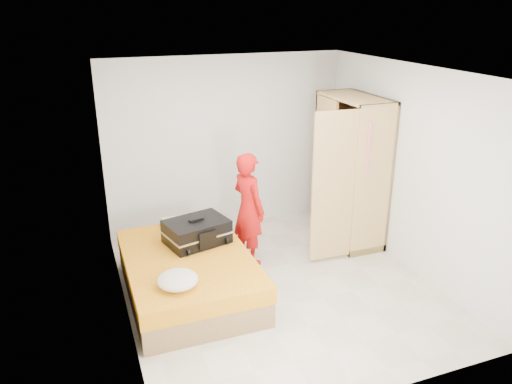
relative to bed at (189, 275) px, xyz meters
name	(u,v)px	position (x,y,z in m)	size (l,w,h in m)	color
room	(279,187)	(1.05, -0.22, 1.05)	(4.00, 4.02, 2.60)	beige
bed	(189,275)	(0.00, 0.00, 0.00)	(1.42, 2.02, 0.50)	#9A7246
wardrobe	(349,175)	(2.50, 0.64, 0.75)	(1.17, 1.20, 2.10)	tan
person	(249,209)	(0.94, 0.51, 0.51)	(0.55, 0.36, 1.52)	#B90B15
suitcase	(197,232)	(0.20, 0.31, 0.39)	(0.85, 0.70, 0.32)	black
round_cushion	(178,280)	(-0.25, -0.63, 0.33)	(0.43, 0.43, 0.16)	white
pillow	(184,222)	(0.15, 0.85, 0.30)	(0.54, 0.28, 0.10)	white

